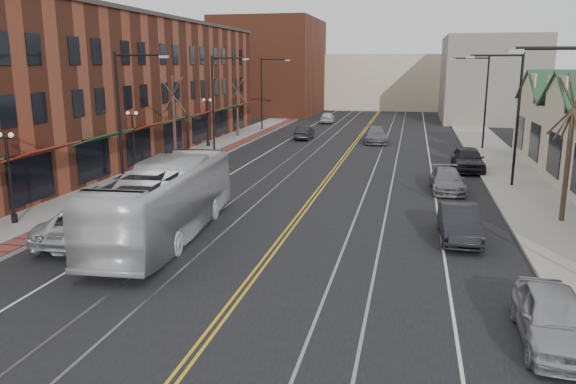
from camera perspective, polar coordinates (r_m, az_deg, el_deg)
The scene contains 29 objects.
ground at distance 16.80m, azimuth -7.52°, elevation -13.57°, with size 160.00×160.00×0.00m, color black.
sidewalk_left at distance 38.94m, azimuth -14.17°, elevation 1.56°, with size 4.00×120.00×0.15m, color gray.
sidewalk_right at distance 35.52m, azimuth 23.05°, elevation -0.16°, with size 4.00×120.00×0.15m, color gray.
building_left at distance 47.78m, azimuth -18.39°, elevation 9.89°, with size 10.00×50.00×11.00m, color brown.
backdrop_left at distance 86.75m, azimuth -1.77°, elevation 12.57°, with size 14.00×18.00×14.00m, color brown.
backdrop_mid at distance 99.28m, azimuth 9.59°, elevation 10.99°, with size 22.00×14.00×9.00m, color beige.
backdrop_right at distance 79.71m, azimuth 19.83°, elevation 10.73°, with size 12.00×16.00×11.00m, color slate.
streetlight_l_1 at distance 34.33m, azimuth -16.17°, elevation 8.32°, with size 3.33×0.25×8.00m.
streetlight_l_2 at distance 48.97m, azimuth -7.15°, elevation 9.94°, with size 3.33×0.25×8.00m.
streetlight_l_3 at distance 64.25m, azimuth -2.31°, elevation 10.70°, with size 3.33×0.25×8.00m.
streetlight_r_1 at distance 36.62m, azimuth 21.70°, elevation 8.18°, with size 3.33×0.25×8.00m.
streetlight_r_2 at distance 52.46m, azimuth 19.02°, elevation 9.53°, with size 3.33×0.25×8.00m.
lamppost_l_1 at distance 29.04m, azimuth -26.38°, elevation 1.11°, with size 0.84×0.28×4.27m.
lamppost_l_2 at distance 38.96m, azimuth -15.40°, elevation 4.67°, with size 0.84×0.28×4.27m.
lamppost_l_3 at distance 51.65m, azimuth -8.16°, elevation 6.91°, with size 0.84×0.28×4.27m.
tree_left_near at distance 44.04m, azimuth -11.52°, elevation 7.49°, with size 1.78×1.37×6.48m.
tree_left_far at distance 59.00m, azimuth -5.17°, elevation 8.76°, with size 1.66×1.28×6.02m.
tree_right_mid at distance 29.23m, azimuth 26.69°, elevation 4.23°, with size 1.90×1.46×6.93m.
manhole_far at distance 28.53m, azimuth -23.46°, elevation -3.03°, with size 0.60×0.60×0.02m, color #592D19.
traffic_signal at distance 41.59m, azimuth -10.15°, elevation 5.63°, with size 0.18×0.15×3.80m.
transit_bus at distance 24.91m, azimuth -12.34°, elevation -0.88°, with size 2.78×11.88×3.31m, color silver.
parked_suv at distance 25.50m, azimuth -19.08°, elevation -2.84°, with size 2.85×6.18×1.72m, color #B5B7BD.
parked_car_a at distance 17.09m, azimuth 25.41°, elevation -11.49°, with size 1.80×4.48×1.53m, color #A0A1A7.
parked_car_b at distance 25.32m, azimuth 17.01°, elevation -3.06°, with size 1.58×4.54×1.50m, color black.
parked_car_c at distance 34.83m, azimuth 15.85°, elevation 1.16°, with size 1.88×4.64×1.35m, color slate.
parked_car_d at distance 41.96m, azimuth 17.81°, elevation 3.21°, with size 2.02×5.02×1.71m, color black.
distant_car_left at distance 56.97m, azimuth 1.68°, elevation 6.03°, with size 1.41×4.03×1.33m, color black.
distant_car_right at distance 55.02m, azimuth 8.92°, elevation 5.73°, with size 2.12×5.21×1.51m, color slate.
distant_car_far at distance 73.19m, azimuth 4.05°, elevation 7.57°, with size 1.71×4.26×1.45m, color silver.
Camera 1 is at (5.31, -14.09, 7.45)m, focal length 35.00 mm.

